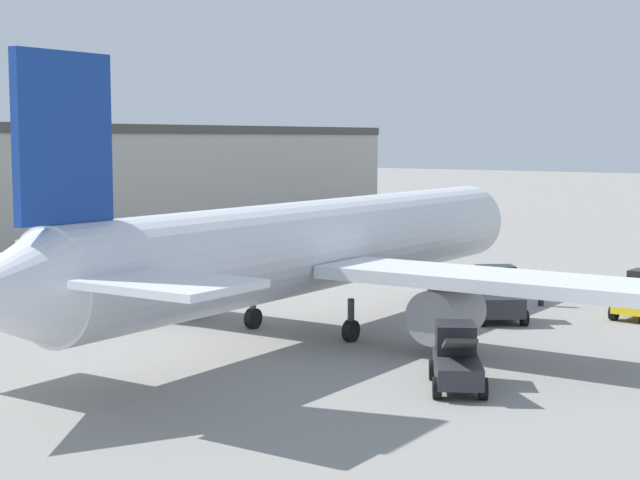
{
  "coord_description": "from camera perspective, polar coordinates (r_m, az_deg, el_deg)",
  "views": [
    {
      "loc": [
        -33.61,
        -25.66,
        8.32
      ],
      "look_at": [
        0.0,
        0.0,
        3.93
      ],
      "focal_mm": 55.0,
      "sensor_mm": 36.0,
      "label": 1
    }
  ],
  "objects": [
    {
      "name": "ground_plane",
      "position": [
        43.09,
        -0.0,
        -5.2
      ],
      "size": [
        400.0,
        400.0,
        0.0
      ],
      "primitive_type": "plane",
      "color": "gray"
    },
    {
      "name": "airplane",
      "position": [
        41.81,
        -0.68,
        -0.49
      ],
      "size": [
        37.66,
        32.18,
        11.0
      ],
      "rotation": [
        0.0,
        0.0,
        0.06
      ],
      "color": "silver",
      "rests_on": "ground_plane"
    },
    {
      "name": "ground_crew_worker",
      "position": [
        50.07,
        12.75,
        -2.65
      ],
      "size": [
        0.4,
        0.4,
        1.84
      ],
      "rotation": [
        0.0,
        0.0,
        5.99
      ],
      "color": "#1E2338",
      "rests_on": "ground_plane"
    },
    {
      "name": "baggage_tug",
      "position": [
        45.44,
        10.3,
        -3.28
      ],
      "size": [
        3.3,
        3.27,
        2.51
      ],
      "rotation": [
        0.0,
        0.0,
        0.72
      ],
      "color": "#2D2D33",
      "rests_on": "ground_plane"
    },
    {
      "name": "belt_loader_truck",
      "position": [
        33.36,
        7.96,
        -6.84
      ],
      "size": [
        3.8,
        3.24,
        2.07
      ],
      "rotation": [
        0.0,
        0.0,
        0.59
      ],
      "color": "#2D2D33",
      "rests_on": "ground_plane"
    },
    {
      "name": "pushback_tug",
      "position": [
        47.94,
        18.11,
        -3.16
      ],
      "size": [
        2.98,
        1.75,
        2.18
      ],
      "rotation": [
        0.0,
        0.0,
        -0.02
      ],
      "color": "yellow",
      "rests_on": "ground_plane"
    }
  ]
}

